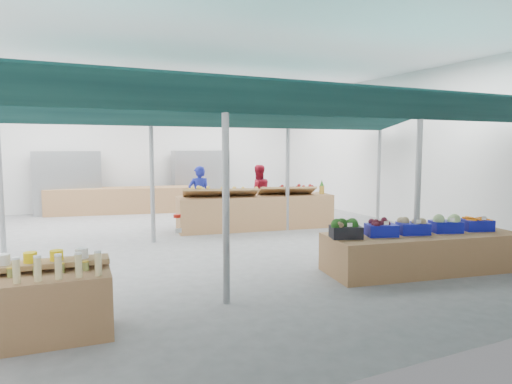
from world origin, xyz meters
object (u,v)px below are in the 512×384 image
(fruit_counter, at_px, (256,212))
(crate_stack, at_px, (470,247))
(bottle_shelf, at_px, (34,304))
(vendor_left, at_px, (199,196))
(vendor_right, at_px, (258,193))
(veg_counter, at_px, (421,252))

(fruit_counter, distance_m, crate_stack, 5.37)
(bottle_shelf, distance_m, vendor_left, 7.54)
(fruit_counter, relative_size, vendor_right, 2.50)
(veg_counter, distance_m, vendor_right, 6.10)
(bottle_shelf, height_order, crate_stack, bottle_shelf)
(fruit_counter, distance_m, vendor_right, 1.31)
(veg_counter, xyz_separation_m, crate_stack, (1.29, 0.06, -0.04))
(crate_stack, bearing_deg, veg_counter, -177.37)
(veg_counter, distance_m, vendor_left, 6.44)
(fruit_counter, height_order, vendor_right, vendor_right)
(fruit_counter, height_order, vendor_left, vendor_left)
(veg_counter, xyz_separation_m, vendor_right, (-0.27, 6.08, 0.49))
(vendor_left, height_order, vendor_right, same)
(vendor_left, bearing_deg, veg_counter, 117.50)
(veg_counter, bearing_deg, crate_stack, 12.73)
(fruit_counter, bearing_deg, crate_stack, -57.61)
(vendor_right, bearing_deg, veg_counter, 101.23)
(bottle_shelf, relative_size, vendor_right, 1.05)
(bottle_shelf, bearing_deg, vendor_left, 61.43)
(bottle_shelf, height_order, vendor_right, vendor_right)
(veg_counter, height_order, vendor_left, vendor_left)
(veg_counter, relative_size, crate_stack, 5.84)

